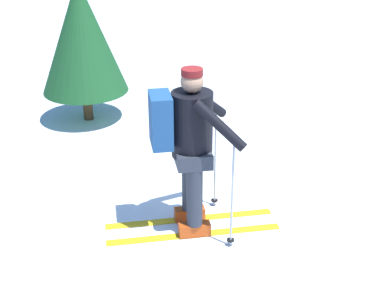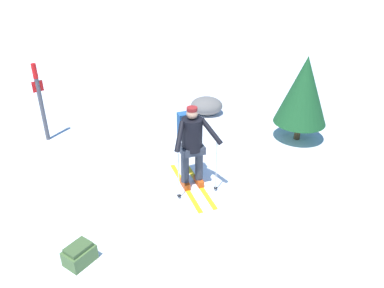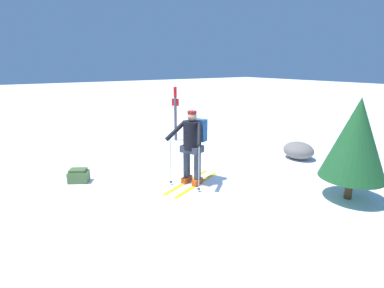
# 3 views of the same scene
# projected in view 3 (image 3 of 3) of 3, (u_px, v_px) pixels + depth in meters

# --- Properties ---
(ground_plane) EXTENTS (80.00, 80.00, 0.00)m
(ground_plane) POSITION_uv_depth(u_px,v_px,m) (184.00, 195.00, 6.02)
(ground_plane) COLOR white
(skier) EXTENTS (1.07, 1.68, 1.61)m
(skier) POSITION_uv_depth(u_px,v_px,m) (193.00, 142.00, 6.40)
(skier) COLOR gold
(skier) RESTS_ON ground_plane
(dropped_backpack) EXTENTS (0.48, 0.52, 0.31)m
(dropped_backpack) POSITION_uv_depth(u_px,v_px,m) (79.00, 176.00, 6.66)
(dropped_backpack) COLOR #4C6B38
(dropped_backpack) RESTS_ON ground_plane
(trail_marker) EXTENTS (0.18, 0.19, 1.82)m
(trail_marker) POSITION_uv_depth(u_px,v_px,m) (175.00, 109.00, 10.08)
(trail_marker) COLOR #4C4C51
(trail_marker) RESTS_ON ground_plane
(rock_boulder) EXTENTS (0.86, 0.73, 0.47)m
(rock_boulder) POSITION_uv_depth(u_px,v_px,m) (298.00, 150.00, 8.29)
(rock_boulder) COLOR slate
(rock_boulder) RESTS_ON ground_plane
(pine_tree) EXTENTS (1.19, 1.19, 1.98)m
(pine_tree) POSITION_uv_depth(u_px,v_px,m) (356.00, 139.00, 5.57)
(pine_tree) COLOR #4C331E
(pine_tree) RESTS_ON ground_plane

